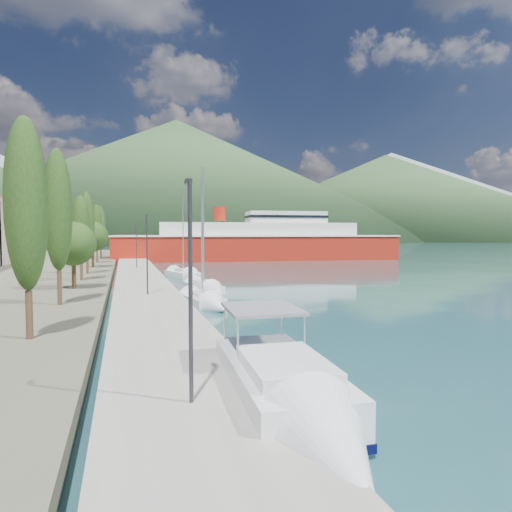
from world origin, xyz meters
name	(u,v)px	position (x,y,z in m)	size (l,w,h in m)	color
ground	(158,250)	(0.00, 120.00, 0.00)	(1400.00, 1400.00, 0.00)	#1F484D
quay	(141,281)	(-9.00, 26.00, 0.40)	(5.00, 88.00, 0.80)	gray
hills_far	(225,186)	(138.59, 618.73, 77.39)	(1480.00, 900.00, 180.00)	gray
hills_near	(242,187)	(98.04, 372.50, 49.18)	(1010.00, 520.00, 115.00)	#2D4928
tree_row	(86,231)	(-14.75, 31.93, 5.73)	(4.19, 66.60, 10.25)	#47301E
lamp_posts	(146,250)	(-9.00, 14.36, 4.08)	(0.15, 48.78, 6.06)	#2D2D33
motor_cruiser	(295,410)	(-6.32, -9.84, 0.60)	(3.49, 9.98, 3.62)	black
sailboat_near	(209,304)	(-4.77, 10.15, 0.29)	(3.42, 7.53, 10.43)	silver
sailboat_mid	(209,290)	(-3.38, 17.20, 0.30)	(3.31, 8.81, 12.37)	silver
sailboat_far	(189,276)	(-3.20, 31.09, 0.31)	(4.55, 7.95, 11.14)	silver
ferry	(259,243)	(16.22, 64.00, 3.47)	(58.50, 18.72, 11.42)	#9E1D10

